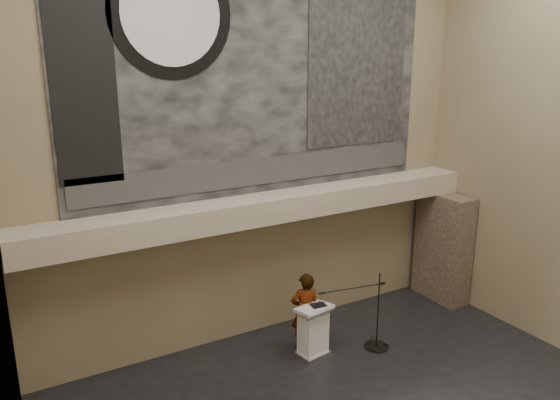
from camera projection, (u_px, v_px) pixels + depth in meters
wall_back at (261, 142)px, 11.21m from camera, size 10.00×0.02×8.50m
wall_left at (9, 240)px, 5.46m from camera, size 0.02×8.00×8.50m
soffit at (270, 207)px, 11.23m from camera, size 10.00×0.80×0.50m
sprinkler_left at (199, 233)px, 10.49m from camera, size 0.04×0.04×0.06m
sprinkler_right at (346, 208)px, 12.18m from camera, size 0.04×0.04×0.06m
banner at (261, 70)px, 10.80m from camera, size 8.00×0.05×5.00m
banner_text_strip at (262, 171)px, 11.32m from camera, size 7.76×0.02×0.55m
banner_clock_rim at (171, 13)px, 9.63m from camera, size 2.30×0.02×2.30m
banner_clock_face at (172, 13)px, 9.61m from camera, size 1.84×0.02×1.84m
banner_building_print at (358, 63)px, 11.90m from camera, size 2.60×0.02×3.60m
banner_brick_print at (84, 92)px, 9.20m from camera, size 1.10×0.02×3.20m
stone_pier at (443, 247)px, 13.53m from camera, size 0.60×1.40×2.70m
lectern at (313, 331)px, 11.11m from camera, size 0.76×0.59×1.13m
binder at (319, 305)px, 10.96m from camera, size 0.33×0.28×0.04m
papers at (309, 309)px, 10.83m from camera, size 0.25×0.32×0.00m
speaker_person at (305, 312)px, 11.29m from camera, size 0.71×0.57×1.69m
mic_stand at (374, 336)px, 11.47m from camera, size 1.60×0.52×1.70m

